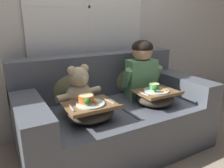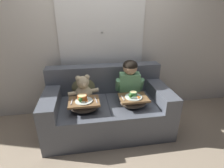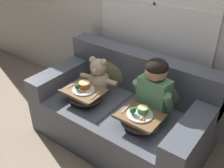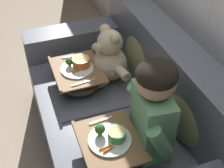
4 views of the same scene
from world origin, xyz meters
The scene contains 9 objects.
ground_plane centered at (0.00, 0.00, 0.00)m, with size 14.00×14.00×0.00m, color tan.
wall_back_with_window centered at (0.00, 0.62, 1.30)m, with size 8.00×0.08×2.60m.
couch centered at (0.00, 0.06, 0.33)m, with size 1.80×0.98×0.90m.
throw_pillow_behind_child centered at (0.34, 0.30, 0.64)m, with size 0.39×0.19×0.40m.
throw_pillow_behind_teddy centered at (-0.34, 0.30, 0.64)m, with size 0.41×0.20×0.42m.
child_figure centered at (0.34, 0.07, 0.78)m, with size 0.43×0.22×0.60m.
teddy_bear centered at (-0.34, 0.06, 0.63)m, with size 0.45×0.32×0.41m.
lap_tray_child centered at (0.34, -0.18, 0.53)m, with size 0.39×0.33×0.22m.
lap_tray_teddy centered at (-0.34, -0.18, 0.54)m, with size 0.41×0.34×0.21m.
Camera 3 is at (1.26, -1.81, 2.05)m, focal length 42.00 mm.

